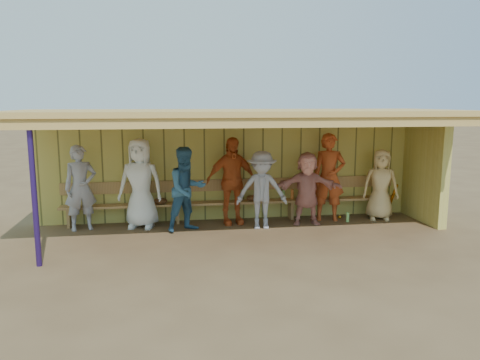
% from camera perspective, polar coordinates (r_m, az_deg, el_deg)
% --- Properties ---
extents(ground, '(90.00, 90.00, 0.00)m').
position_cam_1_polar(ground, '(9.63, 0.32, -6.52)').
color(ground, brown).
rests_on(ground, ground).
extents(player_a, '(0.75, 0.61, 1.79)m').
position_cam_1_polar(player_a, '(10.27, -18.86, -0.90)').
color(player_a, '#9C9AA2').
rests_on(player_a, ground).
extents(player_b, '(1.04, 0.80, 1.91)m').
position_cam_1_polar(player_b, '(10.11, -12.04, -0.39)').
color(player_b, white).
rests_on(player_b, ground).
extents(player_c, '(1.05, 0.96, 1.75)m').
position_cam_1_polar(player_c, '(9.70, -6.51, -1.13)').
color(player_c, '#32648A').
rests_on(player_c, ground).
extents(player_d, '(1.19, 0.66, 1.91)m').
position_cam_1_polar(player_d, '(10.18, -1.05, -0.11)').
color(player_d, '#D45621').
rests_on(player_d, ground).
extents(player_e, '(1.13, 0.73, 1.65)m').
position_cam_1_polar(player_e, '(9.85, 2.66, -1.24)').
color(player_e, '#9F9CA5').
rests_on(player_e, ground).
extents(player_f, '(1.53, 0.65, 1.60)m').
position_cam_1_polar(player_f, '(10.28, 8.17, -1.02)').
color(player_f, '#DE8B7D').
rests_on(player_f, ground).
extents(player_g, '(0.81, 0.62, 1.97)m').
position_cam_1_polar(player_g, '(10.70, 10.79, 0.34)').
color(player_g, '#B9471D').
rests_on(player_g, ground).
extents(player_h, '(0.90, 0.71, 1.61)m').
position_cam_1_polar(player_h, '(11.08, 16.77, -0.54)').
color(player_h, '#DCBA7C').
rests_on(player_h, ground).
extents(dugout_structure, '(8.80, 3.20, 2.50)m').
position_cam_1_polar(dugout_structure, '(10.05, 1.91, 4.00)').
color(dugout_structure, '#C2B552').
rests_on(dugout_structure, ground).
extents(bench, '(7.60, 0.34, 0.93)m').
position_cam_1_polar(bench, '(10.58, -0.63, -2.12)').
color(bench, '#B2874C').
rests_on(bench, ground).
extents(dugout_equipment, '(5.97, 0.62, 0.80)m').
position_cam_1_polar(dugout_equipment, '(10.41, -2.54, -2.52)').
color(dugout_equipment, orange).
rests_on(dugout_equipment, ground).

